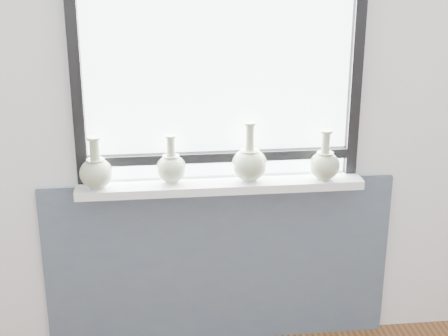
{
  "coord_description": "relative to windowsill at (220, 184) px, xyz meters",
  "views": [
    {
      "loc": [
        -0.31,
        -1.23,
        2.05
      ],
      "look_at": [
        0.0,
        1.55,
        1.02
      ],
      "focal_mm": 55.0,
      "sensor_mm": 36.0,
      "label": 1
    }
  ],
  "objects": [
    {
      "name": "back_wall",
      "position": [
        0.0,
        0.1,
        0.42
      ],
      "size": [
        3.6,
        0.02,
        2.6
      ],
      "primitive_type": "cube",
      "color": "silver",
      "rests_on": "ground"
    },
    {
      "name": "apron_panel",
      "position": [
        0.0,
        0.07,
        -0.45
      ],
      "size": [
        1.7,
        0.03,
        0.86
      ],
      "primitive_type": "cube",
      "color": "#495765",
      "rests_on": "ground"
    },
    {
      "name": "windowsill",
      "position": [
        0.0,
        0.0,
        0.0
      ],
      "size": [
        1.32,
        0.18,
        0.04
      ],
      "primitive_type": "cube",
      "color": "silver",
      "rests_on": "apron_panel"
    },
    {
      "name": "window",
      "position": [
        0.0,
        0.06,
        0.56
      ],
      "size": [
        1.3,
        0.06,
        1.05
      ],
      "color": "black",
      "rests_on": "windowsill"
    },
    {
      "name": "vase_a",
      "position": [
        -0.56,
        -0.03,
        0.1
      ],
      "size": [
        0.15,
        0.15,
        0.24
      ],
      "rotation": [
        0.0,
        0.0,
        0.37
      ],
      "color": "#9FB08B",
      "rests_on": "windowsill"
    },
    {
      "name": "vase_b",
      "position": [
        -0.22,
        0.01,
        0.09
      ],
      "size": [
        0.14,
        0.14,
        0.22
      ],
      "rotation": [
        0.0,
        0.0,
        0.43
      ],
      "color": "#9FB08B",
      "rests_on": "windowsill"
    },
    {
      "name": "vase_c",
      "position": [
        0.13,
        -0.01,
        0.11
      ],
      "size": [
        0.16,
        0.16,
        0.28
      ],
      "rotation": [
        0.0,
        0.0,
        0.16
      ],
      "color": "#9FB08B",
      "rests_on": "windowsill"
    },
    {
      "name": "vase_d",
      "position": [
        0.48,
        -0.03,
        0.1
      ],
      "size": [
        0.14,
        0.14,
        0.24
      ],
      "rotation": [
        0.0,
        0.0,
        -0.07
      ],
      "color": "#9FB08B",
      "rests_on": "windowsill"
    }
  ]
}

